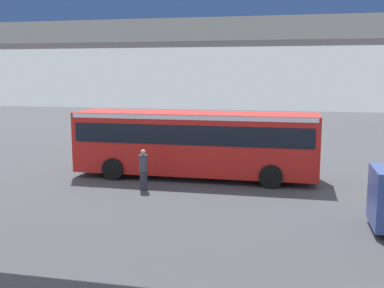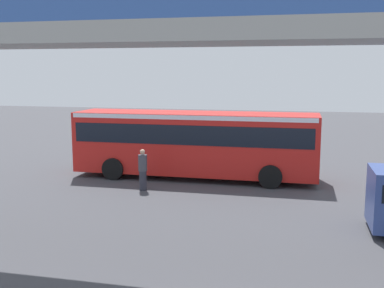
{
  "view_description": "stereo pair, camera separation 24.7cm",
  "coord_description": "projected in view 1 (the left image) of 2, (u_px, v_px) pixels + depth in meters",
  "views": [
    {
      "loc": [
        -4.94,
        21.67,
        5.07
      ],
      "look_at": [
        -0.12,
        -0.07,
        1.6
      ],
      "focal_mm": 43.58,
      "sensor_mm": 36.0,
      "label": 1
    },
    {
      "loc": [
        -5.18,
        21.61,
        5.07
      ],
      "look_at": [
        -0.12,
        -0.07,
        1.6
      ],
      "focal_mm": 43.58,
      "sensor_mm": 36.0,
      "label": 2
    }
  ],
  "objects": [
    {
      "name": "city_bus",
      "position": [
        195.0,
        139.0,
        22.2
      ],
      "size": [
        11.54,
        2.85,
        3.15
      ],
      "color": "red",
      "rests_on": "ground"
    },
    {
      "name": "lane_dash_centre",
      "position": [
        128.0,
        164.0,
        25.81
      ],
      "size": [
        2.0,
        0.2,
        0.01
      ],
      "primitive_type": "cube",
      "color": "silver",
      "rests_on": "ground"
    },
    {
      "name": "lane_dash_left",
      "position": [
        199.0,
        167.0,
        24.95
      ],
      "size": [
        2.0,
        0.2,
        0.01
      ],
      "primitive_type": "cube",
      "color": "silver",
      "rests_on": "ground"
    },
    {
      "name": "pedestrian_overpass",
      "position": [
        101.0,
        57.0,
        12.03
      ],
      "size": [
        25.15,
        2.6,
        7.33
      ],
      "color": "#9E9E99",
      "rests_on": "ground"
    },
    {
      "name": "ground",
      "position": [
        189.0,
        176.0,
        22.74
      ],
      "size": [
        80.0,
        80.0,
        0.0
      ],
      "primitive_type": "plane",
      "color": "#424247"
    },
    {
      "name": "traffic_sign",
      "position": [
        281.0,
        131.0,
        25.0
      ],
      "size": [
        0.08,
        0.6,
        2.8
      ],
      "color": "slate",
      "rests_on": "ground"
    },
    {
      "name": "pedestrian",
      "position": [
        143.0,
        170.0,
        19.98
      ],
      "size": [
        0.38,
        0.38,
        1.79
      ],
      "color": "#2D2D38",
      "rests_on": "ground"
    },
    {
      "name": "lane_dash_leftmost",
      "position": [
        274.0,
        170.0,
        24.1
      ],
      "size": [
        2.0,
        0.2,
        0.01
      ],
      "primitive_type": "cube",
      "color": "silver",
      "rests_on": "ground"
    }
  ]
}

